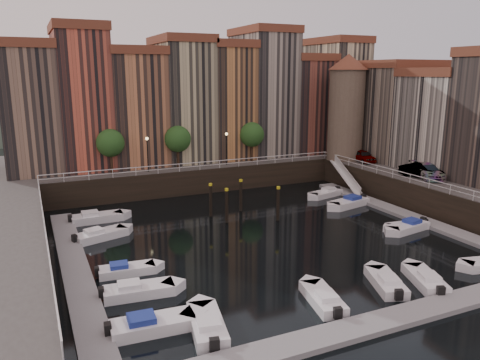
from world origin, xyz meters
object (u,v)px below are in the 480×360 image
car_c (427,172)px  boat_left_2 (125,270)px  car_a (363,157)px  car_b (421,172)px  corner_tower (346,106)px  gangway (346,176)px  boat_left_1 (137,291)px  boat_left_0 (151,325)px  mooring_pilings (239,202)px

car_c → boat_left_2: bearing=-152.3°
car_a → car_b: size_ratio=0.94×
corner_tower → car_b: 14.59m
gangway → car_c: bearing=-65.5°
gangway → boat_left_2: gangway is taller
boat_left_1 → car_a: car_a is taller
boat_left_0 → mooring_pilings: bearing=56.0°
car_b → mooring_pilings: bearing=150.7°
boat_left_2 → car_b: bearing=13.7°
boat_left_1 → boat_left_0: bearing=-87.1°
car_a → car_c: car_c is taller
gangway → mooring_pilings: 17.28m
mooring_pilings → car_b: car_b is taller
boat_left_0 → car_b: car_b is taller
car_a → gangway: bearing=-146.4°
gangway → car_b: bearing=-67.5°
boat_left_0 → car_a: size_ratio=1.15×
boat_left_1 → car_c: 35.23m
boat_left_2 → car_a: (33.81, 15.33, 3.43)m
car_c → boat_left_1: bearing=-146.1°
corner_tower → car_b: bearing=-87.1°
car_c → car_a: bearing=111.1°
boat_left_1 → boat_left_2: boat_left_1 is taller
boat_left_0 → car_b: size_ratio=1.08×
mooring_pilings → boat_left_0: size_ratio=1.16×
corner_tower → car_c: bearing=-85.0°
boat_left_0 → boat_left_1: size_ratio=1.04×
corner_tower → boat_left_2: (-32.88, -18.14, -9.86)m
boat_left_0 → boat_left_1: bearing=90.6°
corner_tower → boat_left_0: bearing=-141.2°
car_b → car_a: bearing=70.7°
car_a → car_c: (0.23, -10.59, 0.03)m
corner_tower → car_b: size_ratio=2.90×
boat_left_0 → car_b: (33.74, 13.51, 3.39)m
boat_left_1 → car_c: size_ratio=0.91×
boat_left_0 → car_a: (34.01, 23.79, 3.37)m
boat_left_0 → car_a: 41.64m
boat_left_0 → boat_left_2: (0.20, 8.46, -0.06)m
car_b → car_c: size_ratio=0.87×
corner_tower → car_a: corner_tower is taller
gangway → boat_left_1: 34.69m
car_b → car_c: 0.59m
car_b → boat_left_1: bearing=177.0°
car_b → car_c: bearing=-49.5°
gangway → car_c: car_c is taller
boat_left_2 → car_b: size_ratio=0.91×
boat_left_1 → car_b: 34.82m
mooring_pilings → car_b: size_ratio=1.26×
car_c → car_b: bearing=168.1°
boat_left_2 → boat_left_0: bearing=-86.2°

